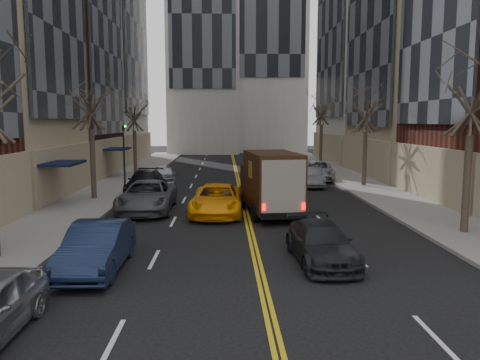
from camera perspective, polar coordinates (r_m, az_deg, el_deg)
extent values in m
cube|color=slate|center=(35.76, -14.69, -0.41)|extent=(4.00, 66.00, 0.15)
cube|color=slate|center=(36.30, 14.23, -0.28)|extent=(4.00, 66.00, 0.15)
cube|color=#4C301E|center=(43.66, -22.10, 16.37)|extent=(9.00, 12.00, 24.00)
cube|color=black|center=(42.58, -15.96, 18.50)|extent=(0.20, 10.56, 19.20)
cube|color=black|center=(27.17, -21.07, 1.92)|extent=(2.00, 3.00, 0.15)
cube|color=black|center=(27.59, -22.74, -0.28)|extent=(0.20, 3.00, 2.50)
cube|color=black|center=(39.65, -14.94, 3.69)|extent=(2.00, 3.00, 0.15)
cube|color=black|center=(39.94, -16.15, 2.16)|extent=(0.20, 3.00, 2.50)
cube|color=tan|center=(44.09, 22.19, 18.92)|extent=(10.00, 14.00, 28.00)
cube|color=#B7B2A8|center=(58.32, 17.17, 19.12)|extent=(12.00, 15.00, 34.00)
cylinder|color=#382D23|center=(28.74, -17.49, 1.88)|extent=(0.30, 0.30, 4.05)
cylinder|color=#382D23|center=(41.38, -12.68, 3.33)|extent=(0.30, 0.30, 3.69)
cylinder|color=#382D23|center=(21.19, 25.91, -0.45)|extent=(0.30, 0.30, 3.96)
cylinder|color=#382D23|center=(34.14, 14.94, 2.54)|extent=(0.30, 0.30, 3.78)
cylinder|color=#382D23|center=(48.65, 9.84, 4.23)|extent=(0.30, 0.30, 4.14)
cylinder|color=black|center=(30.35, -13.93, 2.03)|extent=(0.12, 0.12, 3.80)
imported|color=black|center=(30.23, -14.06, 6.47)|extent=(0.15, 0.18, 0.90)
sphere|color=#0CE526|center=(30.11, -13.82, 6.38)|extent=(0.14, 0.14, 0.14)
cube|color=black|center=(23.55, 3.69, -3.04)|extent=(2.67, 5.99, 0.27)
cube|color=black|center=(25.47, 2.68, -0.19)|extent=(2.30, 1.78, 1.90)
cube|color=black|center=(22.87, 3.98, -0.02)|extent=(2.69, 4.66, 2.72)
cube|color=black|center=(20.89, 5.34, -4.38)|extent=(2.09, 0.41, 0.27)
cube|color=red|center=(20.59, 2.92, -3.37)|extent=(0.17, 0.07, 0.32)
cube|color=red|center=(21.03, 7.76, -3.21)|extent=(0.17, 0.07, 0.32)
cube|color=gold|center=(22.64, 1.24, 1.31)|extent=(0.13, 0.81, 0.81)
cube|color=gold|center=(23.12, 6.64, 1.39)|extent=(0.13, 0.81, 0.81)
cylinder|color=black|center=(25.21, 0.38, -2.49)|extent=(0.36, 0.89, 0.87)
cylinder|color=black|center=(25.63, 5.11, -2.35)|extent=(0.36, 0.89, 0.87)
cylinder|color=black|center=(21.87, 1.82, -3.99)|extent=(0.36, 0.89, 0.87)
cylinder|color=black|center=(22.36, 7.22, -3.80)|extent=(0.36, 0.89, 0.87)
imported|color=black|center=(15.93, 9.88, -7.59)|extent=(2.05, 4.57, 1.30)
cube|color=black|center=(16.42, 9.45, -5.29)|extent=(0.13, 0.04, 0.09)
cube|color=blue|center=(16.40, 9.47, -5.32)|extent=(0.10, 0.01, 0.06)
imported|color=#FFA50A|center=(23.48, -2.82, -2.43)|extent=(2.75, 5.52, 1.50)
imported|color=black|center=(26.95, 4.15, -0.80)|extent=(0.63, 0.78, 1.87)
imported|color=#101A34|center=(15.49, -17.03, -7.83)|extent=(1.62, 4.59, 1.51)
imported|color=#4D4F55|center=(24.70, -11.25, -1.98)|extent=(2.73, 5.77, 1.59)
imported|color=black|center=(31.00, -11.48, -0.23)|extent=(2.09, 5.08, 1.47)
imported|color=#93969A|center=(34.44, -9.26, 0.55)|extent=(2.14, 4.44, 1.46)
imported|color=#53565C|center=(33.70, 8.67, 0.34)|extent=(1.63, 4.24, 1.38)
imported|color=#B1B5B9|center=(37.70, 9.39, 1.15)|extent=(3.20, 5.71, 1.51)
imported|color=black|center=(45.26, 5.95, 2.21)|extent=(2.78, 5.40, 1.50)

